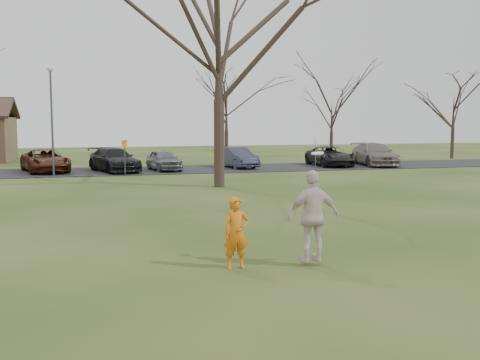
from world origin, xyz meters
name	(u,v)px	position (x,y,z in m)	size (l,w,h in m)	color
ground	(289,267)	(0.00, 0.00, 0.00)	(120.00, 120.00, 0.00)	#1E380F
parking_strip	(153,170)	(0.00, 25.00, 0.02)	(62.00, 6.50, 0.04)	black
player_defender	(236,233)	(-1.13, 0.20, 0.78)	(0.57, 0.37, 1.55)	orange
car_2	(45,161)	(-6.62, 25.24, 0.75)	(2.35, 5.09, 1.41)	#4A2011
car_3	(114,160)	(-2.49, 24.48, 0.77)	(2.04, 5.02, 1.46)	black
car_4	(164,160)	(0.61, 24.48, 0.70)	(1.56, 3.89, 1.32)	slate
car_5	(237,157)	(5.66, 25.26, 0.73)	(1.46, 4.18, 1.38)	#33354D
car_6	(330,156)	(12.38, 24.97, 0.72)	(2.26, 4.90, 1.36)	black
car_7	(374,154)	(15.66, 24.62, 0.82)	(2.20, 5.41, 1.57)	slate
catching_play	(313,216)	(0.54, -0.03, 1.11)	(1.19, 0.53, 2.40)	silver
lamp_post	(51,107)	(-6.00, 22.50, 3.97)	(0.34, 0.34, 6.27)	#47474C
sign_yellow	(125,151)	(-2.00, 22.00, 1.45)	(0.35, 0.35, 2.08)	#47474C
sign_white	(316,148)	(10.00, 22.00, 1.45)	(0.35, 0.35, 2.08)	#47474C
big_tree	(219,39)	(2.00, 15.00, 7.00)	(9.00, 9.00, 14.00)	#352821
small_tree_row	(204,111)	(4.38, 30.06, 3.89)	(55.00, 5.90, 8.50)	#352821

